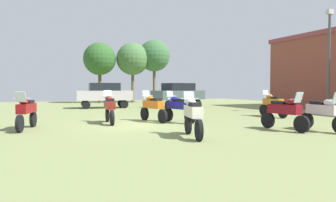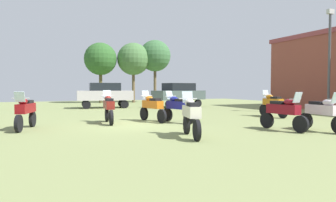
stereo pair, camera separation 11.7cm
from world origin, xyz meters
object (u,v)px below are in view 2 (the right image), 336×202
motorcycle_2 (322,112)px  motorcycle_5 (26,111)px  motorcycle_3 (284,112)px  car_3 (179,93)px  motorcycle_9 (191,115)px  tree_5 (133,59)px  motorcycle_11 (177,107)px  tree_4 (100,59)px  motorcycle_13 (109,107)px  lamp_post (329,55)px  motorcycle_1 (273,104)px  tree_1 (155,56)px  motorcycle_8 (152,106)px  car_2 (105,93)px

motorcycle_2 → motorcycle_5: motorcycle_5 is taller
motorcycle_3 → car_3: bearing=-105.3°
motorcycle_9 → tree_5: size_ratio=0.32×
motorcycle_11 → tree_4: tree_4 is taller
car_3 → tree_4: (-4.56, 9.97, 3.49)m
motorcycle_2 → car_3: (1.01, 14.85, 0.45)m
motorcycle_2 → motorcycle_13: 8.82m
motorcycle_9 → lamp_post: lamp_post is taller
motorcycle_1 → lamp_post: bearing=10.4°
motorcycle_3 → tree_4: bearing=-90.8°
motorcycle_3 → motorcycle_5: (-9.00, 4.07, 0.01)m
motorcycle_2 → tree_1: size_ratio=0.32×
tree_1 → tree_4: bearing=174.7°
motorcycle_2 → tree_4: (-3.55, 24.82, 3.94)m
motorcycle_13 → tree_1: size_ratio=0.32×
motorcycle_2 → motorcycle_11: 6.02m
motorcycle_2 → motorcycle_3: bearing=-26.0°
motorcycle_9 → tree_1: size_ratio=0.30×
tree_4 → tree_5: tree_5 is taller
motorcycle_11 → lamp_post: bearing=-10.3°
motorcycle_3 → tree_1: tree_1 is taller
car_3 → tree_4: size_ratio=0.71×
tree_1 → lamp_post: (4.94, -18.43, -1.49)m
tree_4 → tree_5: 3.52m
motorcycle_5 → tree_4: size_ratio=0.35×
motorcycle_3 → motorcycle_8: bearing=-60.2°
motorcycle_9 → car_2: bearing=102.9°
motorcycle_1 → tree_1: tree_1 is taller
motorcycle_3 → tree_4: 24.55m
tree_1 → lamp_post: size_ratio=1.06×
car_3 → tree_5: size_ratio=0.70×
motorcycle_1 → car_3: bearing=100.1°
motorcycle_13 → car_2: car_2 is taller
motorcycle_11 → car_3: size_ratio=0.46×
motorcycle_13 → motorcycle_1: bearing=2.0°
car_2 → tree_4: (1.27, 8.51, 3.49)m
motorcycle_5 → car_3: size_ratio=0.49×
tree_1 → tree_5: bearing=178.5°
tree_5 → motorcycle_9: bearing=-102.1°
car_2 → tree_1: bearing=-36.6°
car_3 → tree_4: bearing=13.3°
motorcycle_2 → motorcycle_8: motorcycle_8 is taller
motorcycle_1 → motorcycle_3: (-3.44, -4.45, -0.01)m
motorcycle_5 → tree_4: (6.66, 20.04, 3.93)m
lamp_post → motorcycle_13: bearing=-179.1°
motorcycle_5 → motorcycle_13: (3.40, 0.84, 0.01)m
motorcycle_5 → motorcycle_11: size_ratio=1.06×
motorcycle_8 → tree_1: 20.55m
motorcycle_5 → motorcycle_11: 6.41m
motorcycle_11 → tree_5: size_ratio=0.32×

